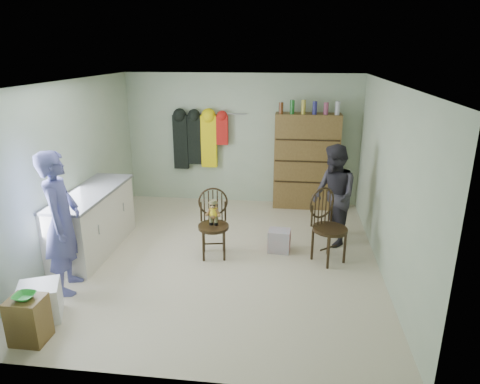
# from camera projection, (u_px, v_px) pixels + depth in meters

# --- Properties ---
(ground_plane) EXTENTS (5.00, 5.00, 0.00)m
(ground_plane) POSITION_uv_depth(u_px,v_px,m) (222.00, 256.00, 6.32)
(ground_plane) COLOR beige
(ground_plane) RESTS_ON ground
(room_walls) EXTENTS (5.00, 5.00, 5.00)m
(room_walls) POSITION_uv_depth(u_px,v_px,m) (226.00, 144.00, 6.32)
(room_walls) COLOR #AFBFA0
(room_walls) RESTS_ON ground
(counter) EXTENTS (0.64, 1.86, 0.94)m
(counter) POSITION_uv_depth(u_px,v_px,m) (93.00, 221.00, 6.39)
(counter) COLOR silver
(counter) RESTS_ON ground
(stool) EXTENTS (0.35, 0.30, 0.50)m
(stool) POSITION_uv_depth(u_px,v_px,m) (29.00, 320.00, 4.42)
(stool) COLOR brown
(stool) RESTS_ON ground
(bowl) EXTENTS (0.22, 0.22, 0.05)m
(bowl) POSITION_uv_depth(u_px,v_px,m) (24.00, 297.00, 4.33)
(bowl) COLOR green
(bowl) RESTS_ON stool
(plastic_tub) EXTENTS (0.56, 0.55, 0.41)m
(plastic_tub) POSITION_uv_depth(u_px,v_px,m) (40.00, 302.00, 4.82)
(plastic_tub) COLOR white
(plastic_tub) RESTS_ON ground
(chair_front) EXTENTS (0.52, 0.52, 1.01)m
(chair_front) POSITION_uv_depth(u_px,v_px,m) (213.00, 219.00, 6.21)
(chair_front) COLOR black
(chair_front) RESTS_ON ground
(chair_far) EXTENTS (0.67, 0.67, 1.07)m
(chair_far) POSITION_uv_depth(u_px,v_px,m) (327.00, 223.00, 6.05)
(chair_far) COLOR black
(chair_far) RESTS_ON ground
(striped_bag) EXTENTS (0.34, 0.28, 0.34)m
(striped_bag) POSITION_uv_depth(u_px,v_px,m) (279.00, 241.00, 6.44)
(striped_bag) COLOR #E57273
(striped_bag) RESTS_ON ground
(person_left) EXTENTS (0.58, 0.74, 1.81)m
(person_left) POSITION_uv_depth(u_px,v_px,m) (62.00, 223.00, 5.21)
(person_left) COLOR #4C4D8B
(person_left) RESTS_ON ground
(person_right) EXTENTS (0.81, 0.92, 1.57)m
(person_right) POSITION_uv_depth(u_px,v_px,m) (333.00, 196.00, 6.52)
(person_right) COLOR #2D2B33
(person_right) RESTS_ON ground
(dresser) EXTENTS (1.20, 0.39, 2.06)m
(dresser) POSITION_uv_depth(u_px,v_px,m) (306.00, 161.00, 8.05)
(dresser) COLOR brown
(dresser) RESTS_ON ground
(coat_rack) EXTENTS (1.42, 0.12, 1.09)m
(coat_rack) POSITION_uv_depth(u_px,v_px,m) (198.00, 140.00, 8.26)
(coat_rack) COLOR #99999E
(coat_rack) RESTS_ON ground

